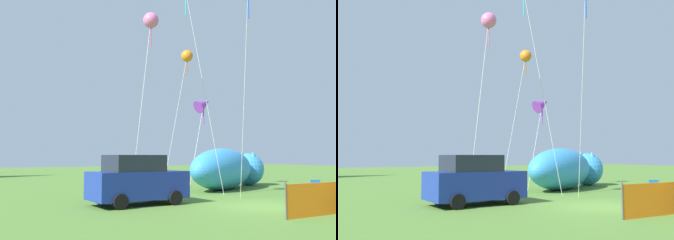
% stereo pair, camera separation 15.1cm
% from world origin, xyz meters
% --- Properties ---
extents(ground_plane, '(120.00, 120.00, 0.00)m').
position_xyz_m(ground_plane, '(0.00, 0.00, 0.00)').
color(ground_plane, '#4C752D').
extents(parked_car, '(4.09, 2.23, 2.05)m').
position_xyz_m(parked_car, '(-4.16, 2.99, 1.00)').
color(parked_car, navy).
rests_on(parked_car, ground).
extents(folding_chair, '(0.65, 0.65, 0.89)m').
position_xyz_m(folding_chair, '(4.06, 0.86, 0.54)').
color(folding_chair, '#1959A5').
rests_on(folding_chair, ground).
extents(inflatable_cat, '(8.32, 5.64, 2.47)m').
position_xyz_m(inflatable_cat, '(3.97, 7.19, 1.14)').
color(inflatable_cat, '#338CD8').
rests_on(inflatable_cat, ground).
extents(kite_pink_octopus, '(1.41, 0.74, 8.82)m').
position_xyz_m(kite_pink_octopus, '(-2.95, 4.18, 8.39)').
color(kite_pink_octopus, silver).
rests_on(kite_pink_octopus, ground).
extents(kite_purple_delta, '(2.58, 1.65, 5.98)m').
position_xyz_m(kite_purple_delta, '(3.08, 8.47, 5.34)').
color(kite_purple_delta, silver).
rests_on(kite_purple_delta, ground).
extents(kite_orange_flower, '(2.34, 0.78, 9.01)m').
position_xyz_m(kite_orange_flower, '(2.29, 9.20, 8.56)').
color(kite_orange_flower, silver).
rests_on(kite_orange_flower, ground).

